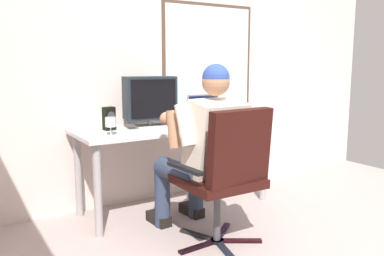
% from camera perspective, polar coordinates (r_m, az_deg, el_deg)
% --- Properties ---
extents(wall_rear, '(4.87, 0.08, 2.58)m').
position_cam_1_polar(wall_rear, '(3.91, -1.04, 9.59)').
color(wall_rear, beige).
rests_on(wall_rear, ground).
extents(desk, '(1.71, 0.62, 0.72)m').
position_cam_1_polar(desk, '(3.49, -2.28, -1.24)').
color(desk, gray).
rests_on(desk, ground).
extents(office_chair, '(0.63, 0.62, 0.97)m').
position_cam_1_polar(office_chair, '(2.73, 5.00, -5.79)').
color(office_chair, black).
rests_on(office_chair, ground).
extents(person_seated, '(0.55, 0.81, 1.25)m').
position_cam_1_polar(person_seated, '(2.91, 1.65, -2.78)').
color(person_seated, '#2B354C').
rests_on(person_seated, ground).
extents(crt_monitor, '(0.44, 0.27, 0.42)m').
position_cam_1_polar(crt_monitor, '(3.39, -5.94, 4.12)').
color(crt_monitor, beige).
rests_on(crt_monitor, desk).
extents(laptop, '(0.34, 0.35, 0.25)m').
position_cam_1_polar(laptop, '(3.73, 2.02, 1.92)').
color(laptop, gray).
rests_on(laptop, desk).
extents(wine_glass, '(0.08, 0.08, 0.13)m').
position_cam_1_polar(wine_glass, '(3.07, -11.35, 0.70)').
color(wine_glass, silver).
rests_on(wine_glass, desk).
extents(desk_speaker, '(0.10, 0.08, 0.19)m').
position_cam_1_polar(desk_speaker, '(3.30, -11.55, 1.32)').
color(desk_speaker, black).
rests_on(desk_speaker, desk).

